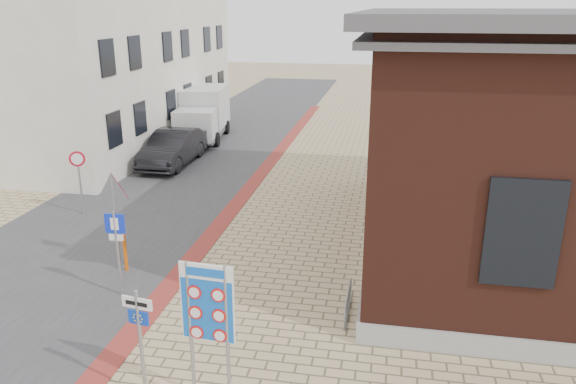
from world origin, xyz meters
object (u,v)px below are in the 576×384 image
Objects in this scene: essen_sign at (140,329)px; bollard at (125,253)px; sedan at (173,148)px; border_sign at (208,306)px; box_truck at (203,114)px; parking_sign at (116,240)px.

essen_sign is 5.57m from bollard.
sedan is 16.68m from border_sign.
box_truck reaches higher than sedan.
box_truck is at bearing 98.93° from parking_sign.
sedan is at bearing 118.20° from border_sign.
box_truck is 21.09m from essen_sign.
border_sign is 2.65× the size of bollard.
sedan is at bearing 118.34° from essen_sign.
box_truck is at bearing 101.01° from bollard.
sedan reaches higher than bollard.
bollard is (-2.70, 4.78, -0.91)m from essen_sign.
parking_sign reaches higher than essen_sign.
essen_sign is 4.14m from parking_sign.
parking_sign is at bearing -85.08° from box_truck.
essen_sign is at bearing -81.16° from box_truck.
essen_sign is 0.98× the size of parking_sign.
essen_sign is (5.46, -15.19, 0.66)m from sedan.
parking_sign reaches higher than bollard.
essen_sign is 2.06× the size of bollard.
border_sign is 1.29× the size of essen_sign.
parking_sign is at bearing 139.27° from border_sign.
border_sign is (7.02, -20.30, 0.66)m from box_truck.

